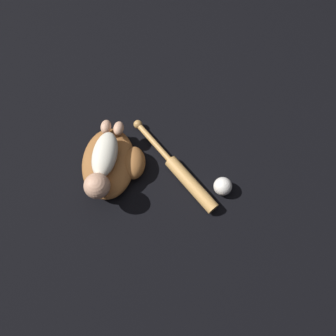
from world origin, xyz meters
TOP-DOWN VIEW (x-y plane):
  - ground_plane at (0.00, 0.00)m, footprint 6.00×6.00m
  - baseball_glove at (-0.06, 0.00)m, footprint 0.39×0.34m
  - baby_figure at (-0.01, -0.00)m, footprint 0.36×0.17m
  - baseball_bat at (-0.12, 0.30)m, footprint 0.30×0.49m
  - baseball at (-0.13, 0.48)m, footprint 0.08×0.08m

SIDE VIEW (x-z plane):
  - ground_plane at x=0.00m, z-range 0.00..0.00m
  - baseball_bat at x=-0.12m, z-range 0.00..0.06m
  - baseball at x=-0.13m, z-range 0.00..0.08m
  - baseball_glove at x=-0.06m, z-range 0.00..0.09m
  - baby_figure at x=-0.01m, z-range 0.09..0.19m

